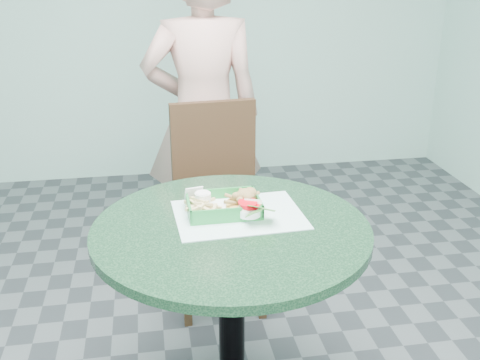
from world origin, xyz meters
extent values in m
cylinder|color=black|center=(0.00, 0.00, 0.38)|extent=(0.09, 0.09, 0.70)
cylinder|color=#213429|center=(0.00, 0.00, 0.73)|extent=(0.86, 0.86, 0.03)
cube|color=black|center=(0.06, 0.75, 0.45)|extent=(0.39, 0.39, 0.04)
cube|color=black|center=(0.06, 0.93, 0.70)|extent=(0.39, 0.04, 0.46)
cube|color=black|center=(-0.11, 0.58, 0.21)|extent=(0.04, 0.04, 0.43)
cube|color=black|center=(0.23, 0.58, 0.21)|extent=(0.04, 0.04, 0.43)
cube|color=black|center=(-0.11, 0.92, 0.21)|extent=(0.04, 0.04, 0.43)
cube|color=black|center=(0.23, 0.92, 0.21)|extent=(0.04, 0.04, 0.43)
imported|color=#CB998D|center=(0.04, 1.13, 0.85)|extent=(0.62, 0.41, 1.70)
cube|color=silver|center=(0.04, 0.07, 0.75)|extent=(0.42, 0.32, 0.00)
cube|color=#1E8437|center=(-0.01, 0.10, 0.76)|extent=(0.23, 0.17, 0.01)
cube|color=white|center=(-0.01, 0.10, 0.76)|extent=(0.22, 0.16, 0.00)
cube|color=#1E8437|center=(-0.01, 0.18, 0.78)|extent=(0.23, 0.01, 0.04)
cube|color=#1E8437|center=(-0.01, 0.02, 0.78)|extent=(0.23, 0.01, 0.04)
cube|color=#1E8437|center=(0.10, 0.10, 0.78)|extent=(0.01, 0.17, 0.04)
cube|color=#1E8437|center=(-0.12, 0.10, 0.78)|extent=(0.01, 0.17, 0.04)
cylinder|color=gold|center=(0.05, 0.08, 0.78)|extent=(0.12, 0.12, 0.02)
cylinder|color=white|center=(-0.07, 0.13, 0.80)|extent=(0.05, 0.05, 0.03)
cylinder|color=white|center=(-0.07, 0.13, 0.81)|extent=(0.05, 0.05, 0.00)
cylinder|color=white|center=(0.06, 0.03, 0.78)|extent=(0.07, 0.07, 0.02)
torus|color=white|center=(0.06, 0.03, 0.79)|extent=(0.07, 0.07, 0.01)
cylinder|color=red|center=(0.06, 0.03, 0.80)|extent=(0.06, 0.06, 0.01)
camera|label=1|loc=(-0.23, -1.52, 1.54)|focal=42.00mm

